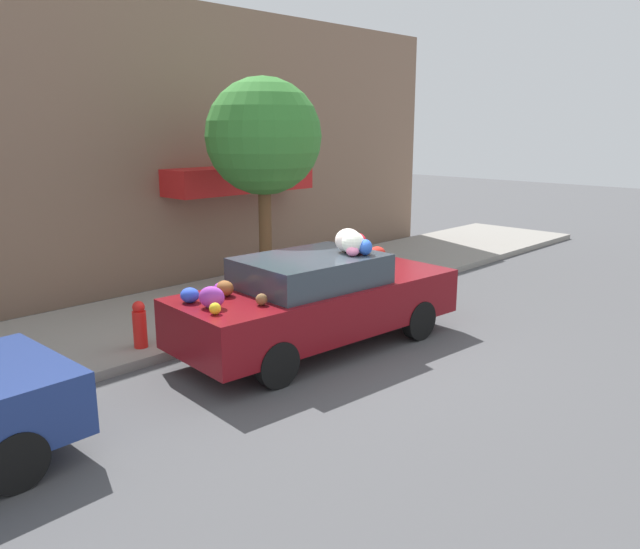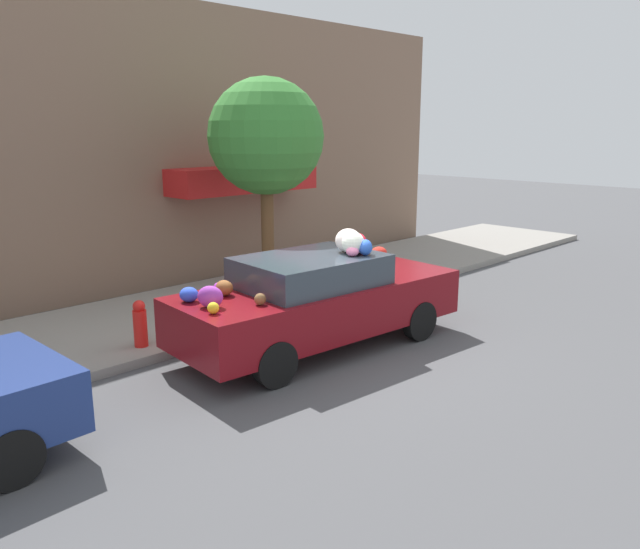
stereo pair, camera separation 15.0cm
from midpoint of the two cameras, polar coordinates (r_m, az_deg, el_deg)
The scene contains 6 objects.
ground_plane at distance 9.66m, azimuth -0.76°, elevation -6.54°, with size 60.00×60.00×0.00m, color #4C4C4F.
sidewalk_curb at distance 11.61m, azimuth -10.26°, elevation -2.95°, with size 24.00×3.20×0.14m.
building_facade at distance 13.09m, azimuth -16.17°, elevation 10.93°, with size 18.00×1.20×5.77m.
street_tree at distance 11.67m, azimuth -5.57°, elevation 12.34°, with size 2.13×2.13×4.04m.
fire_hydrant at distance 9.49m, azimuth -16.60°, elevation -4.41°, with size 0.20×0.20×0.70m.
art_car at distance 9.35m, azimuth -0.62°, elevation -2.22°, with size 4.67×2.00×1.81m.
Camera 1 is at (-6.48, -6.36, 3.29)m, focal length 35.00 mm.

